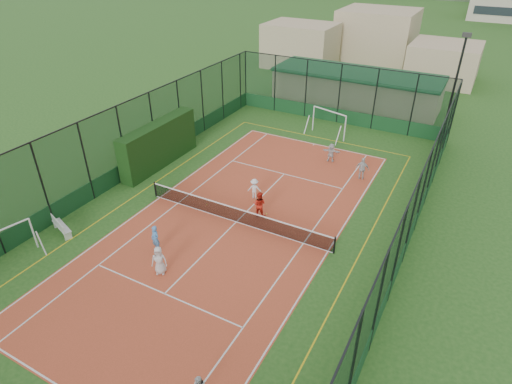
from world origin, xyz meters
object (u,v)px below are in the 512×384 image
child_near_left (159,260)px  child_far_right (362,169)px  clubhouse (356,88)px  child_far_left (254,189)px  coach (259,204)px  futsal_goal_far (329,123)px  white_bench (61,226)px  child_far_back (331,152)px  child_near_mid (155,239)px  floodlight_ne (453,92)px  futsal_goal_near (6,245)px

child_near_left → child_far_right: 14.80m
clubhouse → child_far_left: size_ratio=11.69×
child_far_right → coach: size_ratio=0.98×
clubhouse → futsal_goal_far: (0.32, -8.06, -0.54)m
white_bench → child_near_left: 6.75m
clubhouse → child_far_right: 14.58m
futsal_goal_far → child_far_left: size_ratio=2.47×
child_far_left → coach: size_ratio=0.84×
child_far_left → child_far_back: bearing=-131.2°
child_near_left → futsal_goal_far: bearing=58.2°
child_near_left → child_near_mid: child_near_left is taller
floodlight_ne → coach: floodlight_ne is taller
floodlight_ne → child_near_mid: size_ratio=5.58×
clubhouse → futsal_goal_near: bearing=-105.4°
floodlight_ne → futsal_goal_far: bearing=-162.2°
floodlight_ne → child_near_left: bearing=-113.7°
coach → child_near_mid: bearing=49.7°
child_near_left → coach: coach is taller
futsal_goal_near → coach: (9.13, 9.38, -0.12)m
floodlight_ne → child_far_right: (-3.83, -8.35, -3.35)m
clubhouse → futsal_goal_far: 8.08m
white_bench → child_far_back: child_far_back is taller
futsal_goal_near → futsal_goal_far: futsal_goal_far is taller
white_bench → child_near_left: bearing=19.4°
futsal_goal_far → child_far_back: size_ratio=2.35×
futsal_goal_near → child_far_right: 20.99m
futsal_goal_far → child_far_right: futsal_goal_far is taller
clubhouse → child_far_back: 12.49m
floodlight_ne → child_far_right: size_ratio=5.42×
child_far_right → floodlight_ne: bearing=-118.1°
floodlight_ne → white_bench: floodlight_ne is taller
child_near_mid → child_far_right: child_far_right is taller
white_bench → child_far_left: 11.05m
futsal_goal_near → child_far_back: bearing=-16.1°
futsal_goal_far → coach: size_ratio=2.06×
child_near_mid → coach: coach is taller
child_near_left → child_near_mid: size_ratio=1.02×
white_bench → child_far_left: bearing=66.8°
futsal_goal_near → child_near_mid: (5.97, 4.07, -0.16)m
clubhouse → white_bench: bearing=-105.9°
floodlight_ne → child_far_right: floodlight_ne is taller
white_bench → coach: coach is taller
futsal_goal_far → child_near_left: futsal_goal_far is taller
child_near_mid → child_far_back: size_ratio=1.09×
futsal_goal_near → clubhouse: bearing=-1.3°
futsal_goal_near → child_far_left: 13.54m
floodlight_ne → futsal_goal_far: size_ratio=2.57×
futsal_goal_far → coach: bearing=-71.1°
clubhouse → child_far_right: clubhouse is taller
child_near_left → child_far_left: size_ratio=1.16×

